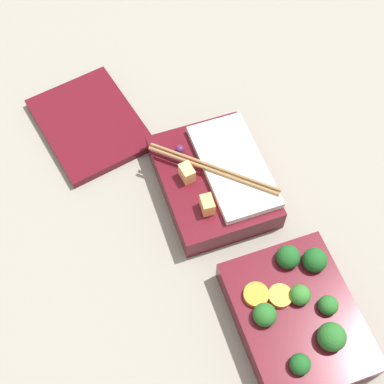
{
  "coord_description": "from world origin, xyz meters",
  "views": [
    {
      "loc": [
        -0.28,
        0.18,
        0.71
      ],
      "look_at": [
        0.09,
        0.06,
        0.04
      ],
      "focal_mm": 50.0,
      "sensor_mm": 36.0,
      "label": 1
    }
  ],
  "objects": [
    {
      "name": "bento_tray_rice",
      "position": [
        0.11,
        0.01,
        0.02
      ],
      "size": [
        0.2,
        0.16,
        0.06
      ],
      "color": "#510F19",
      "rests_on": "ground_plane"
    },
    {
      "name": "ground_plane",
      "position": [
        0.0,
        0.0,
        0.0
      ],
      "size": [
        3.0,
        3.0,
        0.0
      ],
      "primitive_type": "plane",
      "color": "gray"
    },
    {
      "name": "bento_lid",
      "position": [
        0.29,
        0.17,
        0.01
      ],
      "size": [
        0.22,
        0.19,
        0.01
      ],
      "primitive_type": "cube",
      "rotation": [
        0.0,
        0.0,
        0.21
      ],
      "color": "#510F19",
      "rests_on": "ground_plane"
    },
    {
      "name": "bento_tray_vegetable",
      "position": [
        -0.12,
        -0.02,
        0.02
      ],
      "size": [
        0.2,
        0.15,
        0.07
      ],
      "color": "#510F19",
      "rests_on": "ground_plane"
    }
  ]
}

